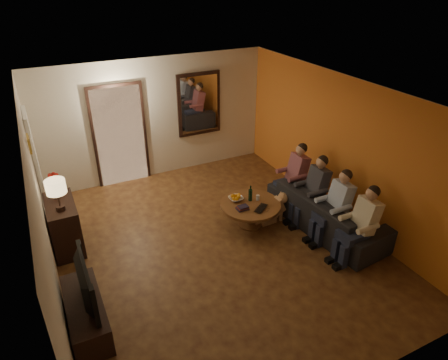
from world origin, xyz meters
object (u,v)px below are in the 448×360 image
person_a (361,227)px  sofa (327,211)px  table_lamp (58,195)px  person_b (336,208)px  tv_stand (86,314)px  bowl (236,199)px  wine_bottle (250,193)px  tv (79,284)px  laptop (263,209)px  coffee_table (250,214)px  dresser (64,225)px  person_d (294,178)px  person_c (314,192)px  dog (272,208)px

person_a → sofa: bearing=83.7°
table_lamp → person_b: bearing=-20.6°
tv_stand → bowl: (2.89, 1.31, 0.27)m
wine_bottle → person_b: bearing=-46.2°
table_lamp → tv: bearing=-90.0°
laptop → coffee_table: bearing=74.7°
sofa → person_b: (-0.10, -0.30, 0.26)m
sofa → person_a: size_ratio=1.96×
tv → wine_bottle: size_ratio=3.35×
tv → laptop: 3.28m
tv → table_lamp: bearing=0.0°
person_a → person_b: 0.60m
dresser → table_lamp: size_ratio=1.77×
table_lamp → bowl: (2.89, -0.37, -0.64)m
tv_stand → coffee_table: 3.26m
person_d → tv: bearing=-162.6°
table_lamp → wine_bottle: table_lamp is taller
dresser → person_d: bearing=-8.0°
tv_stand → tv: (0.00, 0.00, 0.51)m
table_lamp → tv: 1.72m
person_a → person_c: (0.00, 1.20, 0.00)m
coffee_table → tv: bearing=-160.6°
tv → person_b: bearing=-88.6°
wine_bottle → tv_stand: bearing=-159.2°
table_lamp → tv: (0.00, -1.67, -0.40)m
bowl → wine_bottle: (0.23, -0.12, 0.12)m
person_b → person_d: (0.00, 1.20, 0.00)m
tv_stand → sofa: bearing=5.4°
person_c → tv: bearing=-170.4°
person_c → person_d: 0.60m
person_a → person_b: size_ratio=1.00×
tv_stand → coffee_table: coffee_table is taller
person_a → person_b: same height
table_lamp → tv: table_lamp is taller
coffee_table → wine_bottle: bearing=63.4°
wine_bottle → table_lamp: bearing=171.2°
person_c → bowl: (-1.27, 0.60, -0.12)m
tv → person_c: (4.16, 0.70, -0.12)m
table_lamp → dog: 3.66m
person_d → laptop: (-0.99, -0.50, -0.14)m
sofa → bowl: 1.64m
person_a → person_d: same height
table_lamp → person_d: size_ratio=0.45×
dresser → tv_stand: dresser is taller
tv_stand → person_d: size_ratio=1.06×
person_b → wine_bottle: size_ratio=3.87×
person_a → wine_bottle: size_ratio=3.87×
dog → person_a: bearing=-67.8°
coffee_table → bowl: 0.38m
tv_stand → person_a: person_a is taller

